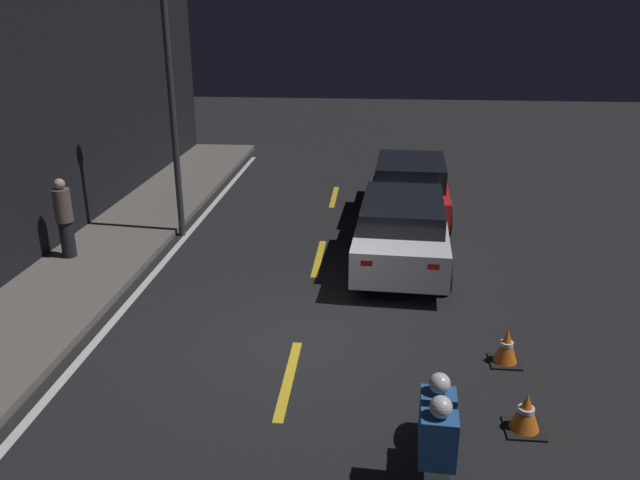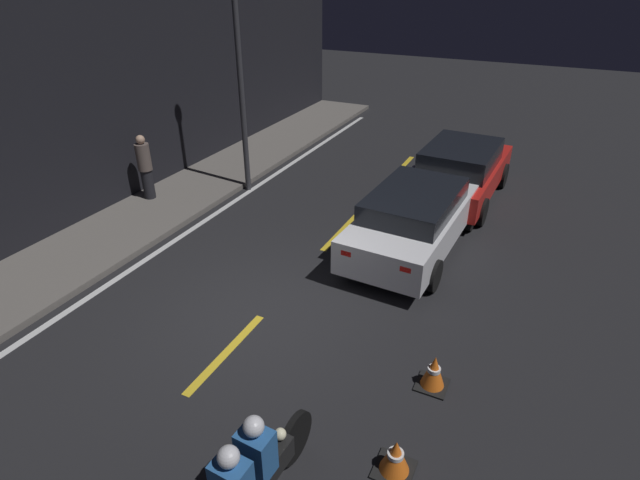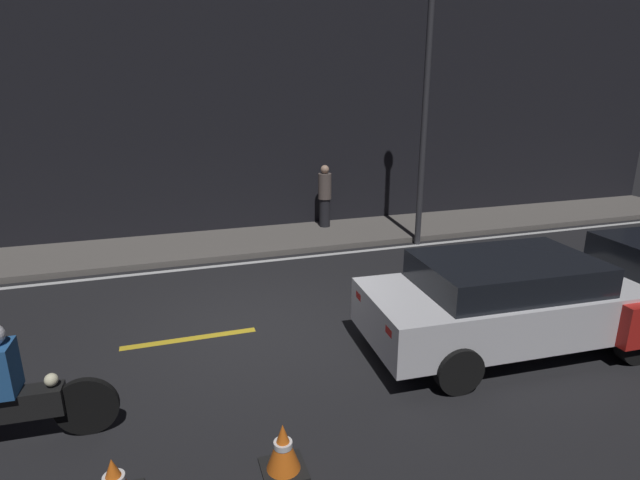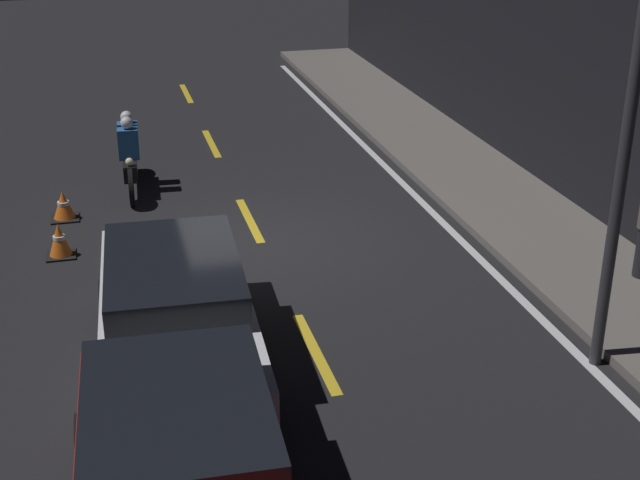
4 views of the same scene
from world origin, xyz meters
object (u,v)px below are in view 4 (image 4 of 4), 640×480
object	(u,v)px
motorcycle	(129,154)
traffic_cone_mid	(59,240)
taxi_red	(181,473)
sedan_white	(176,313)
street_lamp	(632,102)
traffic_cone_near	(64,206)

from	to	relation	value
motorcycle	traffic_cone_mid	bearing A→B (deg)	-21.01
motorcycle	taxi_red	bearing A→B (deg)	2.36
sedan_white	street_lamp	distance (m)	5.60
sedan_white	taxi_red	xyz separation A→B (m)	(2.99, -0.28, 0.03)
sedan_white	street_lamp	size ratio (longest dim) A/B	0.78
sedan_white	street_lamp	bearing A→B (deg)	79.67
traffic_cone_mid	street_lamp	xyz separation A→B (m)	(4.89, 6.29, 2.97)
taxi_red	traffic_cone_mid	size ratio (longest dim) A/B	7.77
motorcycle	traffic_cone_near	bearing A→B (deg)	-40.81
traffic_cone_near	street_lamp	bearing A→B (deg)	44.08
motorcycle	traffic_cone_near	size ratio (longest dim) A/B	4.72
motorcycle	traffic_cone_near	xyz separation A→B (m)	(1.25, -1.20, -0.42)
street_lamp	motorcycle	bearing A→B (deg)	-146.79
taxi_red	traffic_cone_mid	distance (m)	6.84
traffic_cone_mid	taxi_red	bearing A→B (deg)	9.46
sedan_white	traffic_cone_mid	xyz separation A→B (m)	(-3.74, -1.40, -0.49)
traffic_cone_near	street_lamp	distance (m)	9.45
sedan_white	street_lamp	world-z (taller)	street_lamp
taxi_red	street_lamp	bearing A→B (deg)	112.15
sedan_white	taxi_red	world-z (taller)	taxi_red
sedan_white	motorcycle	world-z (taller)	motorcycle
motorcycle	street_lamp	xyz separation A→B (m)	(7.69, 5.03, 2.58)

